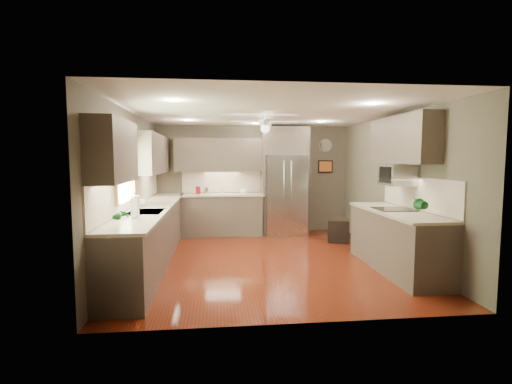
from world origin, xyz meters
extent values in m
plane|color=#4E1C0A|center=(0.00, 0.00, 0.00)|extent=(5.00, 5.00, 0.00)
plane|color=white|center=(0.00, 0.00, 2.50)|extent=(5.00, 5.00, 0.00)
plane|color=brown|center=(0.00, 2.50, 1.25)|extent=(4.50, 0.00, 4.50)
plane|color=brown|center=(0.00, -2.50, 1.25)|extent=(4.50, 0.00, 4.50)
plane|color=brown|center=(-2.25, 0.00, 1.25)|extent=(0.00, 5.00, 5.00)
plane|color=brown|center=(2.25, 0.00, 1.25)|extent=(0.00, 5.00, 5.00)
cylinder|color=maroon|center=(-1.27, 2.26, 1.02)|extent=(0.13, 0.13, 0.18)
cylinder|color=silver|center=(-1.09, 2.23, 1.01)|extent=(0.11, 0.11, 0.15)
cylinder|color=beige|center=(-0.74, 2.25, 1.03)|extent=(0.11, 0.11, 0.16)
imported|color=white|center=(-2.08, 0.05, 1.03)|extent=(0.10, 0.10, 0.18)
imported|color=#1B5F25|center=(-1.95, -1.80, 1.08)|extent=(0.17, 0.14, 0.27)
imported|color=#1B5F25|center=(1.89, -1.45, 1.12)|extent=(0.21, 0.17, 0.37)
imported|color=beige|center=(-0.22, 2.18, 0.96)|extent=(0.25, 0.25, 0.05)
cube|color=brown|center=(-1.95, 0.15, 0.45)|extent=(0.60, 4.70, 0.90)
cube|color=beige|center=(-1.94, 0.15, 0.92)|extent=(0.65, 4.70, 0.04)
cube|color=beige|center=(-2.24, 0.15, 1.20)|extent=(0.02, 4.70, 0.50)
cube|color=brown|center=(-0.72, 2.20, 0.45)|extent=(1.85, 0.60, 0.90)
cube|color=beige|center=(-0.72, 2.19, 0.92)|extent=(1.85, 0.65, 0.04)
cube|color=beige|center=(-0.72, 2.49, 1.20)|extent=(1.85, 0.02, 0.50)
cube|color=brown|center=(-2.08, -1.60, 1.83)|extent=(0.33, 1.20, 0.75)
cube|color=brown|center=(-2.08, 1.30, 1.83)|extent=(0.33, 2.40, 0.75)
cube|color=brown|center=(-0.72, 2.33, 1.83)|extent=(2.15, 0.33, 0.75)
cube|color=brown|center=(2.08, -0.55, 2.03)|extent=(0.33, 1.70, 0.75)
cube|color=#BFF2B2|center=(-2.23, -0.50, 1.55)|extent=(0.01, 1.00, 0.80)
cube|color=brown|center=(-2.21, -0.50, 1.98)|extent=(0.05, 1.12, 0.06)
cube|color=brown|center=(-2.21, -0.50, 1.12)|extent=(0.05, 1.12, 0.06)
cube|color=brown|center=(-2.21, -1.03, 1.55)|extent=(0.05, 0.06, 0.80)
cube|color=brown|center=(-2.21, 0.03, 1.55)|extent=(0.05, 0.06, 0.80)
cube|color=silver|center=(-1.93, -0.50, 0.93)|extent=(0.50, 0.70, 0.03)
cube|color=#262626|center=(-1.93, -0.50, 0.89)|extent=(0.44, 0.62, 0.05)
cylinder|color=silver|center=(-2.13, -0.50, 1.05)|extent=(0.02, 0.02, 0.24)
cylinder|color=silver|center=(-2.07, -0.50, 1.17)|extent=(0.16, 0.02, 0.02)
cube|color=silver|center=(0.70, 2.14, 0.91)|extent=(0.92, 0.72, 1.82)
cube|color=black|center=(0.70, 1.80, 0.66)|extent=(0.88, 0.02, 0.02)
cube|color=black|center=(0.70, 1.79, 1.25)|extent=(0.01, 0.02, 1.00)
cylinder|color=silver|center=(0.62, 1.76, 1.25)|extent=(0.02, 0.02, 0.90)
cylinder|color=silver|center=(0.78, 1.76, 1.25)|extent=(0.02, 0.02, 0.90)
cube|color=brown|center=(0.70, 2.20, 2.14)|extent=(1.04, 0.60, 0.63)
cube|color=brown|center=(0.20, 2.20, 0.91)|extent=(0.06, 0.60, 1.82)
cube|color=brown|center=(1.20, 2.20, 0.91)|extent=(0.06, 0.60, 1.82)
cube|color=brown|center=(1.93, -0.80, 0.45)|extent=(0.65, 2.20, 0.90)
cube|color=beige|center=(1.91, -0.80, 0.92)|extent=(0.70, 2.20, 0.04)
cube|color=beige|center=(2.24, -0.80, 1.20)|extent=(0.02, 2.20, 0.50)
cube|color=black|center=(1.91, -0.70, 0.94)|extent=(0.56, 0.52, 0.01)
cube|color=silver|center=(2.03, -0.55, 1.48)|extent=(0.42, 0.55, 0.34)
cube|color=black|center=(1.82, -0.55, 1.48)|extent=(0.02, 0.40, 0.26)
cylinder|color=white|center=(0.00, 0.30, 2.46)|extent=(0.03, 0.03, 0.08)
cylinder|color=white|center=(0.00, 0.30, 2.36)|extent=(0.22, 0.22, 0.10)
sphere|color=white|center=(0.00, 0.30, 2.26)|extent=(0.16, 0.16, 0.16)
cube|color=white|center=(0.35, 0.30, 2.38)|extent=(0.48, 0.11, 0.01)
cube|color=white|center=(0.00, 0.65, 2.38)|extent=(0.11, 0.48, 0.01)
cube|color=white|center=(-0.35, 0.30, 2.38)|extent=(0.48, 0.11, 0.01)
cube|color=white|center=(0.00, -0.05, 2.38)|extent=(0.11, 0.48, 0.01)
cylinder|color=white|center=(-1.40, 1.30, 2.49)|extent=(0.14, 0.14, 0.01)
cylinder|color=white|center=(1.30, 1.30, 2.49)|extent=(0.14, 0.14, 0.01)
cylinder|color=white|center=(-1.40, -1.20, 2.49)|extent=(0.14, 0.14, 0.01)
cylinder|color=white|center=(1.30, -1.20, 2.49)|extent=(0.14, 0.14, 0.01)
cylinder|color=white|center=(0.00, 1.80, 2.49)|extent=(0.14, 0.14, 0.01)
cylinder|color=white|center=(1.75, 2.48, 2.05)|extent=(0.30, 0.03, 0.30)
cylinder|color=silver|center=(1.75, 2.47, 2.05)|extent=(0.29, 0.00, 0.29)
cube|color=black|center=(1.75, 2.48, 1.55)|extent=(0.36, 0.03, 0.30)
cube|color=#C56327|center=(1.75, 2.46, 1.55)|extent=(0.30, 0.01, 0.24)
cube|color=black|center=(1.68, 1.23, 0.23)|extent=(0.54, 0.54, 0.47)
cube|color=black|center=(1.68, 1.23, 0.46)|extent=(0.51, 0.51, 0.03)
cylinder|color=white|center=(-1.95, -1.12, 1.08)|extent=(0.11, 0.11, 0.25)
cylinder|color=silver|center=(-1.95, -1.12, 1.09)|extent=(0.02, 0.02, 0.27)
camera|label=1|loc=(-0.86, -6.20, 1.73)|focal=26.00mm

